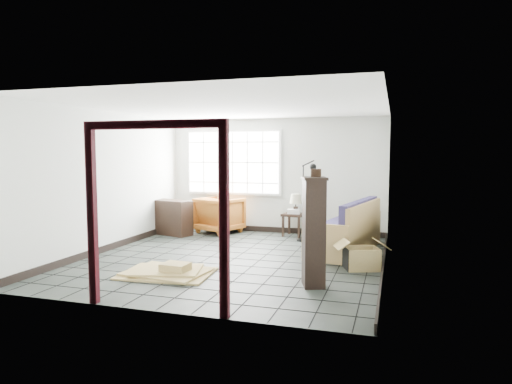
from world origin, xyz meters
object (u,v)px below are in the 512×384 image
(side_table, at_px, (294,217))
(tall_shelf, at_px, (314,231))
(futon_sofa, at_px, (348,233))
(armchair, at_px, (220,213))

(side_table, distance_m, tall_shelf, 3.78)
(futon_sofa, bearing_deg, side_table, 147.66)
(armchair, bearing_deg, futon_sofa, -179.19)
(armchair, bearing_deg, tall_shelf, 150.04)
(futon_sofa, relative_size, armchair, 2.54)
(tall_shelf, bearing_deg, futon_sofa, 65.89)
(futon_sofa, height_order, tall_shelf, tall_shelf)
(armchair, xyz_separation_m, tall_shelf, (2.78, -3.53, 0.32))
(side_table, bearing_deg, tall_shelf, -73.61)
(futon_sofa, xyz_separation_m, tall_shelf, (-0.23, -2.37, 0.42))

